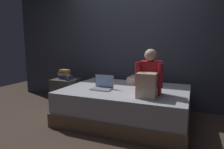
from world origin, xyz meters
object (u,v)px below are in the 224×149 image
mug (67,78)px  laptop (103,86)px  pillow (145,81)px  book_stack (65,74)px  nightstand (66,93)px  bed (126,104)px  person_sitting (149,78)px

mug → laptop: bearing=-15.1°
pillow → book_stack: bearing=-170.0°
mug → nightstand: bearing=137.3°
bed → person_sitting: bearing=-33.0°
person_sitting → book_stack: (-1.77, 0.46, -0.12)m
bed → person_sitting: 0.74m
bed → nightstand: bearing=173.2°
pillow → mug: 1.43m
bed → laptop: (-0.33, -0.19, 0.33)m
nightstand → pillow: 1.56m
pillow → mug: (-1.37, -0.42, 0.02)m
laptop → pillow: (0.53, 0.64, 0.01)m
bed → laptop: laptop is taller
laptop → pillow: 0.84m
mug → pillow: bearing=16.8°
pillow → mug: size_ratio=6.22×
bed → pillow: size_ratio=3.57×
person_sitting → mug: 1.65m
laptop → pillow: size_ratio=0.57×
person_sitting → pillow: (-0.23, 0.73, -0.19)m
person_sitting → nightstand: bearing=165.8°
nightstand → person_sitting: bearing=-14.2°
bed → nightstand: size_ratio=3.45×
nightstand → book_stack: (-0.03, 0.03, 0.38)m
book_stack → person_sitting: bearing=-14.7°
nightstand → laptop: size_ratio=1.81×
bed → book_stack: size_ratio=8.52×
laptop → mug: size_ratio=3.56×
laptop → book_stack: book_stack is taller
nightstand → laptop: bearing=-19.7°
laptop → mug: laptop is taller
nightstand → pillow: (1.50, 0.30, 0.31)m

